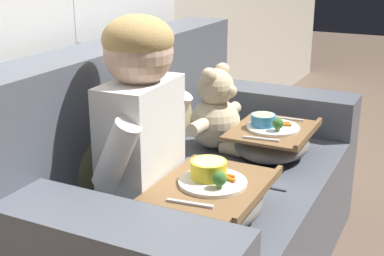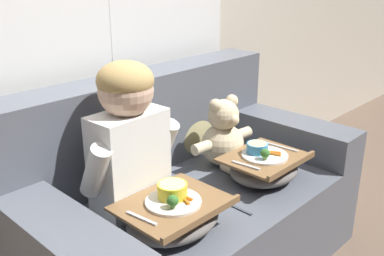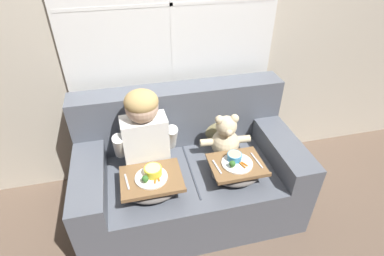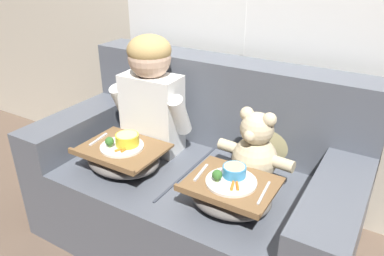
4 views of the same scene
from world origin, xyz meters
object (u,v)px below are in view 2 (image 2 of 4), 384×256
at_px(lap_tray_child, 174,215).
at_px(lap_tray_teddy, 264,167).
at_px(child_figure, 128,131).
at_px(throw_pillow_behind_teddy, 194,125).
at_px(throw_pillow_behind_child, 101,159).
at_px(couch, 182,205).
at_px(teddy_bear, 224,137).

xyz_separation_m(lap_tray_child, lap_tray_teddy, (0.60, 0.00, -0.00)).
bearing_deg(child_figure, throw_pillow_behind_teddy, 18.88).
distance_m(throw_pillow_behind_child, child_figure, 0.28).
distance_m(couch, throw_pillow_behind_teddy, 0.46).
bearing_deg(throw_pillow_behind_teddy, child_figure, -161.12).
height_order(throw_pillow_behind_child, teddy_bear, teddy_bear).
xyz_separation_m(child_figure, lap_tray_teddy, (0.60, -0.26, -0.28)).
relative_size(child_figure, teddy_bear, 1.62).
bearing_deg(teddy_bear, throw_pillow_behind_teddy, 89.88).
distance_m(lap_tray_child, lap_tray_teddy, 0.60).
xyz_separation_m(couch, lap_tray_child, (-0.30, -0.26, 0.19)).
distance_m(throw_pillow_behind_child, throw_pillow_behind_teddy, 0.61).
xyz_separation_m(throw_pillow_behind_teddy, child_figure, (-0.61, -0.21, 0.19)).
height_order(throw_pillow_behind_teddy, lap_tray_child, throw_pillow_behind_teddy).
height_order(throw_pillow_behind_child, lap_tray_child, throw_pillow_behind_child).
xyz_separation_m(couch, teddy_bear, (0.30, -0.00, 0.27)).
bearing_deg(throw_pillow_behind_child, lap_tray_teddy, -37.66).
relative_size(couch, throw_pillow_behind_child, 4.61).
relative_size(couch, lap_tray_child, 4.01).
xyz_separation_m(throw_pillow_behind_teddy, lap_tray_teddy, (-0.00, -0.47, -0.09)).
distance_m(throw_pillow_behind_teddy, child_figure, 0.67).
bearing_deg(couch, child_figure, 179.31).
distance_m(couch, child_figure, 0.56).
xyz_separation_m(throw_pillow_behind_child, lap_tray_teddy, (0.60, -0.47, -0.09)).
bearing_deg(lap_tray_child, throw_pillow_behind_teddy, 37.69).
bearing_deg(lap_tray_teddy, throw_pillow_behind_child, 142.34).
bearing_deg(teddy_bear, couch, 179.95).
distance_m(couch, lap_tray_teddy, 0.44).
height_order(throw_pillow_behind_teddy, lap_tray_teddy, throw_pillow_behind_teddy).
xyz_separation_m(throw_pillow_behind_child, throw_pillow_behind_teddy, (0.61, 0.00, 0.00)).
distance_m(child_figure, lap_tray_teddy, 0.72).
relative_size(couch, teddy_bear, 4.17).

